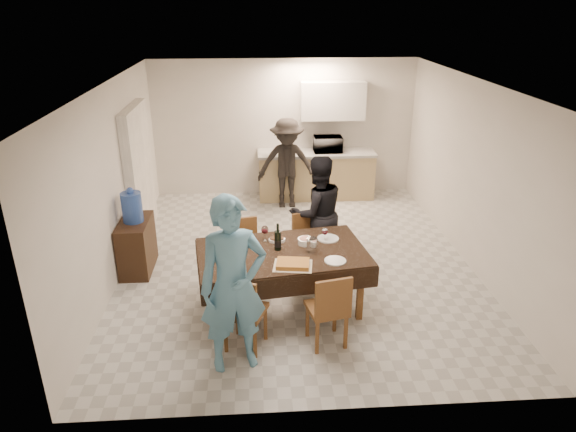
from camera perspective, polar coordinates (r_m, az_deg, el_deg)
name	(u,v)px	position (r m, az deg, el deg)	size (l,w,h in m)	color
floor	(296,261)	(7.65, 0.94, -5.05)	(5.00, 6.00, 0.02)	beige
ceiling	(298,83)	(6.83, 1.08, 14.58)	(5.00, 6.00, 0.02)	white
wall_back	(284,128)	(10.02, -0.45, 9.72)	(5.00, 0.02, 2.60)	silver
wall_front	(326,292)	(4.42, 4.29, -8.40)	(5.00, 0.02, 2.60)	silver
wall_left	(114,182)	(7.37, -18.80, 3.56)	(0.02, 6.00, 2.60)	silver
wall_right	(472,175)	(7.75, 19.81, 4.35)	(0.02, 6.00, 2.60)	silver
stub_partition	(139,172)	(8.53, -16.19, 4.68)	(0.15, 1.40, 2.10)	white
kitchen_base_cabinet	(316,176)	(10.00, 3.12, 4.48)	(2.20, 0.60, 0.86)	tan
kitchen_worktop	(316,153)	(9.86, 3.18, 6.99)	(2.24, 0.64, 0.05)	#9A9995
upper_cabinet	(333,101)	(9.82, 4.99, 12.65)	(1.20, 0.34, 0.70)	silver
dining_table	(282,254)	(6.22, -0.65, -4.23)	(2.16, 1.45, 0.79)	black
chair_near_left	(245,306)	(5.58, -4.82, -9.97)	(0.54, 0.56, 0.50)	brown
chair_near_right	(328,304)	(5.64, 4.49, -9.72)	(0.49, 0.50, 0.49)	brown
chair_far_left	(246,248)	(6.92, -4.68, -3.51)	(0.45, 0.46, 0.46)	brown
chair_far_right	(313,243)	(6.94, 2.77, -3.03)	(0.55, 0.56, 0.49)	brown
console	(137,246)	(7.59, -16.45, -3.16)	(0.41, 0.81, 0.75)	#312010
water_jug	(132,207)	(7.36, -16.95, 0.93)	(0.28, 0.28, 0.42)	#355CB8
wine_bottle	(278,237)	(6.17, -1.14, -2.32)	(0.09, 0.09, 0.34)	black
water_pitcher	(312,245)	(6.15, 2.64, -3.27)	(0.12, 0.12, 0.18)	white
savoury_tart	(293,264)	(5.86, 0.54, -5.34)	(0.44, 0.33, 0.05)	#C7803A
salad_bowl	(305,241)	(6.37, 1.96, -2.82)	(0.19, 0.19, 0.07)	white
mushroom_dish	(277,240)	(6.45, -1.23, -2.69)	(0.19, 0.19, 0.03)	white
wine_glass_a	(236,255)	(5.94, -5.83, -4.33)	(0.09, 0.09, 0.20)	white
wine_glass_b	(325,235)	(6.44, 4.11, -2.07)	(0.08, 0.08, 0.18)	white
wine_glass_c	(265,233)	(6.43, -2.59, -1.95)	(0.09, 0.09, 0.21)	white
plate_near_left	(232,264)	(5.94, -6.30, -5.34)	(0.24, 0.24, 0.01)	white
plate_near_right	(335,261)	(6.00, 5.27, -4.98)	(0.25, 0.25, 0.01)	white
plate_far_left	(233,241)	(6.47, -6.12, -2.82)	(0.26, 0.26, 0.01)	white
plate_far_right	(328,239)	(6.53, 4.47, -2.51)	(0.27, 0.27, 0.02)	white
microwave	(328,144)	(9.85, 4.45, 7.97)	(0.53, 0.36, 0.30)	silver
person_near	(233,286)	(5.21, -6.10, -7.71)	(0.69, 0.46, 1.90)	#5893B2
person_far	(317,213)	(7.18, 3.26, 0.31)	(0.81, 0.63, 1.67)	black
person_kitchen	(287,163)	(9.40, -0.11, 5.86)	(1.07, 0.62, 1.66)	black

